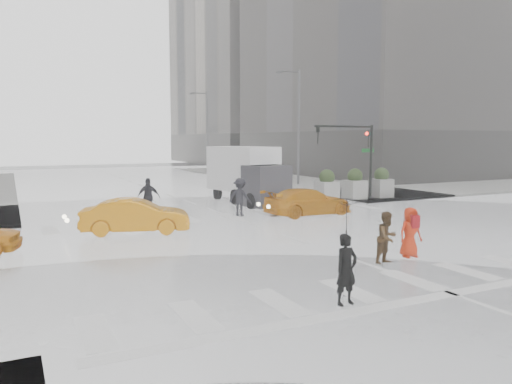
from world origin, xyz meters
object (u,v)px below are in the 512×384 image
traffic_signal_pole (358,147)px  box_truck (249,173)px  taxi_mid (136,216)px  pedestrian_brown (387,238)px  pedestrian_orange (410,232)px

traffic_signal_pole → box_truck: bearing=159.6°
taxi_mid → box_truck: bearing=-34.2°
pedestrian_brown → box_truck: size_ratio=0.26×
box_truck → traffic_signal_pole: bearing=-31.8°
pedestrian_orange → box_truck: box_truck is taller
pedestrian_orange → taxi_mid: size_ratio=0.38×
box_truck → pedestrian_orange: bearing=-106.2°
pedestrian_brown → pedestrian_orange: pedestrian_orange is taller
pedestrian_brown → pedestrian_orange: size_ratio=0.99×
traffic_signal_pole → box_truck: traffic_signal_pole is taller
traffic_signal_pole → pedestrian_brown: traffic_signal_pole is taller
traffic_signal_pole → pedestrian_orange: traffic_signal_pole is taller
traffic_signal_pole → pedestrian_orange: (-7.22, -12.01, -2.42)m
traffic_signal_pole → taxi_mid: (-14.00, -4.23, -2.53)m
pedestrian_orange → taxi_mid: pedestrian_orange is taller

